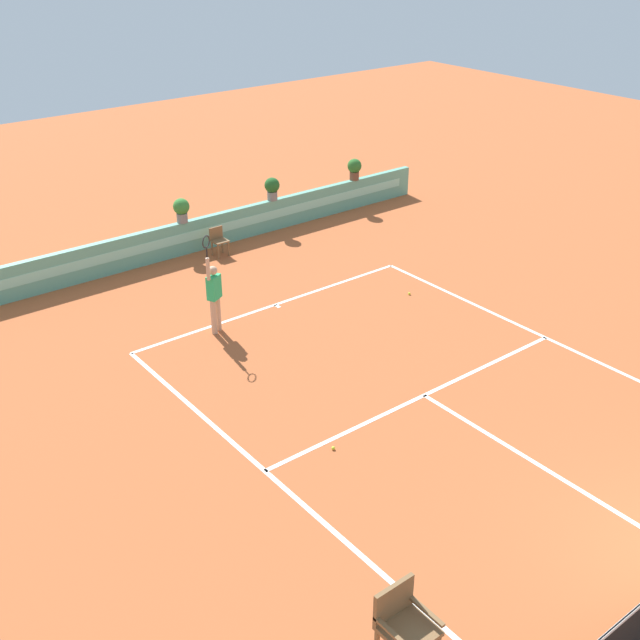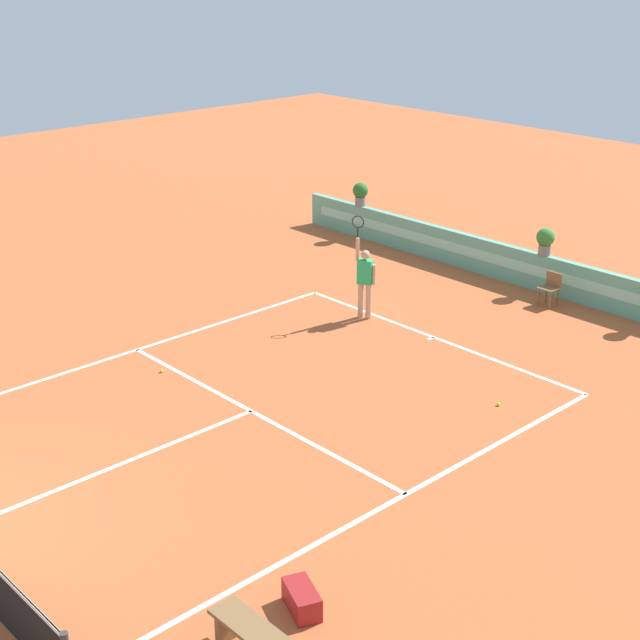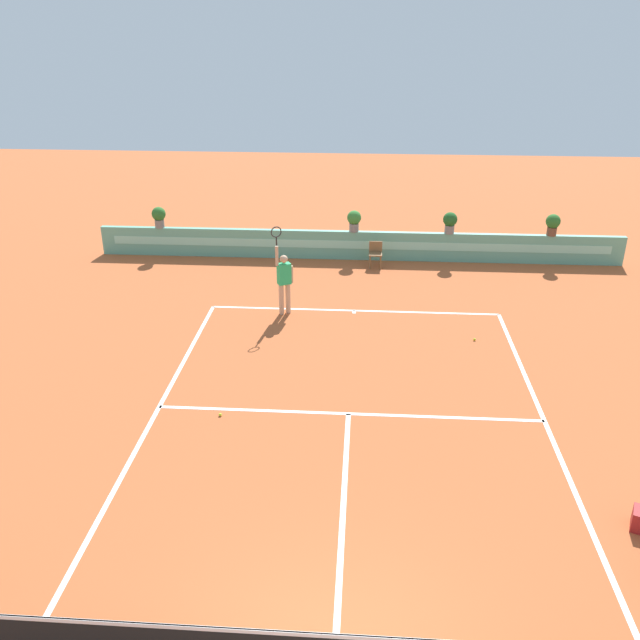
% 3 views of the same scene
% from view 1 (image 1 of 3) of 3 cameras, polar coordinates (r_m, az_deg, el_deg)
% --- Properties ---
extents(ground_plane, '(60.00, 60.00, 0.00)m').
position_cam_1_polar(ground_plane, '(16.65, 8.56, -6.04)').
color(ground_plane, '#B2562D').
extents(court_lines, '(8.32, 11.94, 0.01)m').
position_cam_1_polar(court_lines, '(17.06, 6.83, -5.00)').
color(court_lines, white).
rests_on(court_lines, ground).
extents(back_wall_barrier, '(18.00, 0.21, 1.00)m').
position_cam_1_polar(back_wall_barrier, '(23.84, -9.60, 5.98)').
color(back_wall_barrier, '#60A88E').
rests_on(back_wall_barrier, ground).
extents(ball_kid_chair, '(0.44, 0.44, 0.85)m').
position_cam_1_polar(ball_kid_chair, '(23.54, -7.39, 5.79)').
color(ball_kid_chair, brown).
rests_on(ball_kid_chair, ground).
extents(tennis_player, '(0.56, 0.36, 2.58)m').
position_cam_1_polar(tennis_player, '(18.87, -7.71, 1.97)').
color(tennis_player, tan).
rests_on(tennis_player, ground).
extents(tennis_ball_near_baseline, '(0.07, 0.07, 0.07)m').
position_cam_1_polar(tennis_ball_near_baseline, '(15.17, 0.97, -9.30)').
color(tennis_ball_near_baseline, '#CCE033').
rests_on(tennis_ball_near_baseline, ground).
extents(tennis_ball_mid_court, '(0.07, 0.07, 0.07)m').
position_cam_1_polar(tennis_ball_mid_court, '(21.15, 6.51, 1.92)').
color(tennis_ball_mid_court, '#CCE033').
rests_on(tennis_ball_mid_court, ground).
extents(potted_plant_right, '(0.48, 0.48, 0.72)m').
position_cam_1_polar(potted_plant_right, '(25.05, -3.51, 9.61)').
color(potted_plant_right, gray).
rests_on(potted_plant_right, back_wall_barrier).
extents(potted_plant_centre, '(0.48, 0.48, 0.72)m').
position_cam_1_polar(potted_plant_centre, '(23.47, -10.05, 7.97)').
color(potted_plant_centre, gray).
rests_on(potted_plant_centre, back_wall_barrier).
extents(potted_plant_far_right, '(0.48, 0.48, 0.72)m').
position_cam_1_polar(potted_plant_far_right, '(27.04, 2.52, 11.00)').
color(potted_plant_far_right, brown).
rests_on(potted_plant_far_right, back_wall_barrier).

